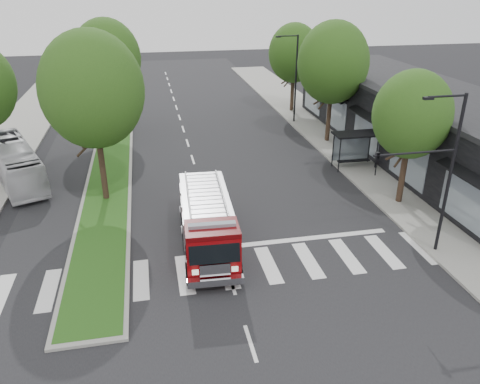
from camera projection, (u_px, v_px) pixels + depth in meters
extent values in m
plane|color=black|center=(217.00, 238.00, 24.70)|extent=(140.00, 140.00, 0.00)
cube|color=gray|center=(358.00, 156.00, 35.84)|extent=(5.00, 80.00, 0.15)
cube|color=gray|center=(114.00, 139.00, 39.62)|extent=(3.00, 50.00, 0.14)
cube|color=#284413|center=(114.00, 138.00, 39.59)|extent=(2.60, 49.50, 0.02)
cube|color=black|center=(416.00, 122.00, 35.65)|extent=(8.00, 30.00, 5.00)
cylinder|color=black|center=(339.00, 156.00, 32.55)|extent=(0.08, 0.08, 2.50)
cylinder|color=black|center=(377.00, 153.00, 33.05)|extent=(0.08, 0.08, 2.50)
cylinder|color=black|center=(333.00, 150.00, 33.62)|extent=(0.08, 0.08, 2.50)
cylinder|color=black|center=(369.00, 147.00, 34.12)|extent=(0.08, 0.08, 2.50)
cube|color=black|center=(357.00, 134.00, 32.79)|extent=(3.20, 1.60, 0.12)
cube|color=#8C99A5|center=(351.00, 148.00, 33.94)|extent=(2.80, 0.04, 1.80)
cube|color=black|center=(354.00, 161.00, 33.63)|extent=(2.40, 0.40, 0.08)
cylinder|color=black|center=(403.00, 175.00, 27.78)|extent=(0.36, 0.36, 3.74)
ellipsoid|color=#15390F|center=(412.00, 115.00, 26.26)|extent=(4.40, 4.40, 5.06)
cylinder|color=black|center=(329.00, 116.00, 38.34)|extent=(0.36, 0.36, 4.40)
ellipsoid|color=#15390F|center=(333.00, 63.00, 36.55)|extent=(5.60, 5.60, 6.44)
cylinder|color=black|center=(292.00, 92.00, 47.34)|extent=(0.36, 0.36, 3.96)
ellipsoid|color=#15390F|center=(294.00, 53.00, 45.73)|extent=(5.00, 5.00, 5.75)
cylinder|color=black|center=(102.00, 165.00, 28.00)|extent=(0.36, 0.36, 4.62)
ellipsoid|color=#15390F|center=(92.00, 90.00, 26.12)|extent=(5.80, 5.80, 6.67)
cylinder|color=black|center=(113.00, 109.00, 40.52)|extent=(0.36, 0.36, 4.40)
ellipsoid|color=#15390F|center=(107.00, 58.00, 38.73)|extent=(5.60, 5.60, 6.44)
cylinder|color=black|center=(449.00, 178.00, 21.82)|extent=(0.16, 0.16, 8.00)
cylinder|color=black|center=(448.00, 96.00, 20.03)|extent=(1.80, 0.10, 0.10)
cube|color=black|center=(428.00, 98.00, 19.89)|extent=(0.45, 0.20, 0.12)
cylinder|color=black|center=(415.00, 153.00, 20.87)|extent=(4.00, 0.10, 0.10)
imported|color=black|center=(377.00, 164.00, 20.71)|extent=(0.18, 0.22, 1.10)
cylinder|color=black|center=(296.00, 80.00, 42.76)|extent=(0.16, 0.16, 8.00)
cylinder|color=black|center=(288.00, 36.00, 40.97)|extent=(1.80, 0.10, 0.10)
cube|color=black|center=(278.00, 37.00, 40.83)|extent=(0.45, 0.20, 0.12)
cube|color=#510406|center=(207.00, 237.00, 23.86)|extent=(2.74, 8.05, 0.24)
cube|color=maroon|center=(206.00, 213.00, 24.13)|extent=(2.65, 6.16, 1.89)
cube|color=maroon|center=(213.00, 250.00, 20.81)|extent=(2.45, 1.82, 1.99)
cube|color=#B2B2B7|center=(205.00, 196.00, 23.71)|extent=(2.65, 6.16, 0.11)
cylinder|color=#B2B2B7|center=(188.00, 193.00, 23.52)|extent=(0.37, 5.68, 0.09)
cylinder|color=#B2B2B7|center=(222.00, 191.00, 23.75)|extent=(0.37, 5.68, 0.09)
cube|color=silver|center=(216.00, 281.00, 20.21)|extent=(2.47, 0.45, 0.33)
cube|color=#8C99A5|center=(212.00, 225.00, 20.28)|extent=(2.10, 0.43, 0.17)
cylinder|color=black|center=(189.00, 274.00, 20.80)|extent=(0.38, 1.06, 1.04)
cylinder|color=black|center=(238.00, 270.00, 21.10)|extent=(0.38, 1.06, 1.04)
cylinder|color=black|center=(185.00, 231.00, 24.37)|extent=(0.38, 1.06, 1.04)
cylinder|color=black|center=(227.00, 227.00, 24.67)|extent=(0.38, 1.06, 1.04)
cylinder|color=black|center=(183.00, 211.00, 26.41)|extent=(0.38, 1.06, 1.04)
cylinder|color=black|center=(222.00, 208.00, 26.71)|extent=(0.38, 1.06, 1.04)
imported|color=#B8B8BD|center=(15.00, 163.00, 31.12)|extent=(5.57, 9.63, 2.64)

